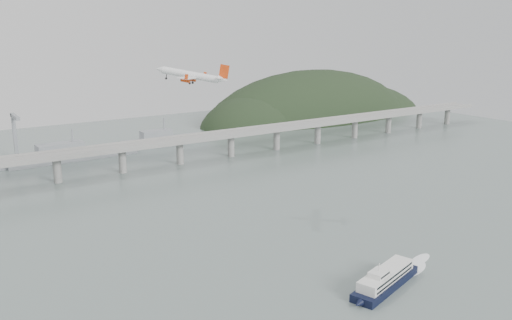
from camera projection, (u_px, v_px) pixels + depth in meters
ground at (314, 247)px, 283.67m from camera, size 900.00×900.00×0.00m
bridge at (156, 147)px, 440.34m from camera, size 800.00×22.00×23.90m
headland at (320, 130)px, 709.88m from camera, size 365.00×155.00×156.00m
ferry at (386, 279)px, 239.82m from camera, size 71.72×28.49×13.86m
airliner at (192, 75)px, 299.19m from camera, size 34.72×33.54×11.44m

